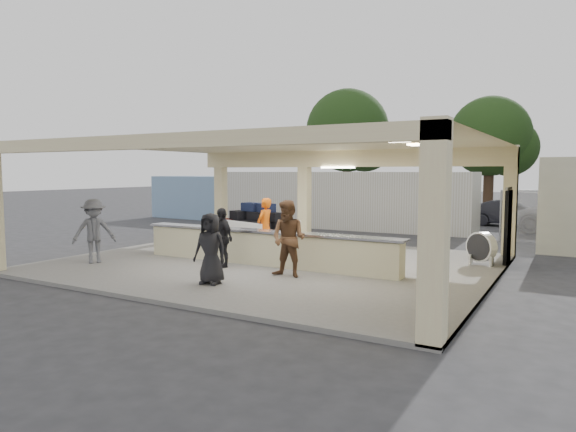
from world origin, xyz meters
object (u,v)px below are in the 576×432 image
Objects in this scene: passenger_b at (222,237)px; container_white at (342,200)px; baggage_handler at (265,227)px; passenger_a at (289,239)px; passenger_d at (211,248)px; car_dark at (510,213)px; container_blue at (225,198)px; drum_fan at (481,247)px; luggage_cart at (254,224)px; passenger_c at (94,231)px; baggage_counter at (264,248)px.

container_white is (-1.58, 11.73, 0.44)m from passenger_b.
container_white reaches higher than baggage_handler.
passenger_a is 1.15× the size of passenger_d.
car_dark is 0.41× the size of container_blue.
drum_fan is 5.71m from passenger_a.
car_dark is at bearing 94.66° from passenger_b.
drum_fan is at bearing -46.68° from container_white.
baggage_handler is 1.08× the size of passenger_d.
luggage_cart is 3.26m from passenger_b.
baggage_handler is at bearing -136.09° from drum_fan.
passenger_c is 14.54m from container_blue.
passenger_b is at bearing -83.66° from container_white.
passenger_b reaches higher than baggage_counter.
luggage_cart is at bearing 129.25° from baggage_counter.
car_dark is (5.52, 16.31, -0.27)m from passenger_b.
passenger_d is at bearing 168.11° from car_dark.
baggage_counter is at bearing 32.08° from baggage_handler.
passenger_d is at bearing -62.05° from passenger_c.
drum_fan is (7.17, 0.77, -0.35)m from luggage_cart.
baggage_handler reaches higher than passenger_b.
baggage_handler is (-0.82, 1.32, 0.42)m from baggage_counter.
luggage_cart is (-1.82, 2.23, 0.36)m from baggage_counter.
container_blue reaches higher than passenger_d.
passenger_b is 0.42× the size of car_dark.
passenger_c is 1.10× the size of passenger_d.
passenger_d is (-1.21, -1.59, -0.13)m from passenger_a.
passenger_c is at bearing -100.02° from container_white.
baggage_counter is 14.98m from container_blue.
car_dark reaches higher than drum_fan.
container_white reaches higher than baggage_counter.
passenger_b is 0.17× the size of container_blue.
baggage_counter is 16.13m from car_dark.
luggage_cart is 14.73m from car_dark.
passenger_b is at bearing -53.43° from luggage_cart.
container_white is at bearing 25.59° from passenger_c.
passenger_a is at bearing 43.91° from passenger_d.
container_white is (-3.85, 11.98, 0.29)m from passenger_a.
container_white is (-2.41, 10.85, 0.77)m from baggage_counter.
car_dark is at bearing 67.34° from passenger_d.
car_dark is at bearing 31.45° from container_white.
passenger_c reaches higher than baggage_handler.
container_white is at bearing 121.07° from passenger_b.
passenger_a is 0.20× the size of container_blue.
passenger_c is (-3.59, -3.52, 0.02)m from baggage_handler.
passenger_d is at bearing -51.19° from container_blue.
drum_fan is 0.08× the size of container_white.
baggage_handler is at bearing -44.77° from container_blue.
car_dark is (-0.65, 12.43, 0.05)m from drum_fan.
luggage_cart is 1.61× the size of passenger_a.
baggage_counter is 2.75m from passenger_d.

